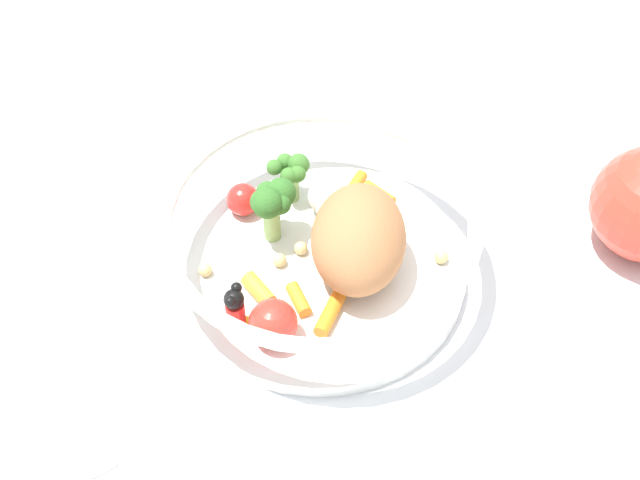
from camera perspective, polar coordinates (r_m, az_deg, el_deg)
ground_plane at (r=0.59m, az=-0.45°, el=-3.42°), size 2.40×2.40×0.00m
food_container at (r=0.57m, az=0.39°, el=-0.06°), size 0.21×0.21×0.07m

